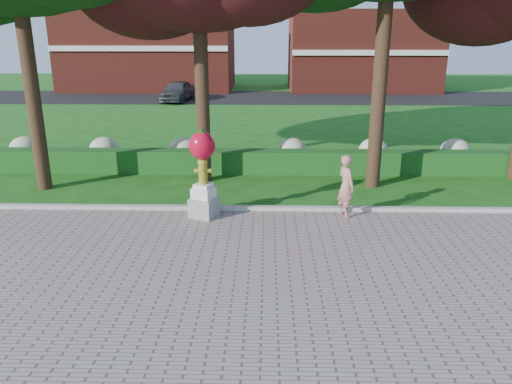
# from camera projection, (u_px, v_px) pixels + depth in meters

# --- Properties ---
(ground) EXTENTS (100.00, 100.00, 0.00)m
(ground) POSITION_uv_depth(u_px,v_px,m) (263.00, 258.00, 11.02)
(ground) COLOR #1A5014
(ground) RESTS_ON ground
(walkway) EXTENTS (40.00, 14.00, 0.04)m
(walkway) POSITION_uv_depth(u_px,v_px,m) (260.00, 377.00, 7.21)
(walkway) COLOR gray
(walkway) RESTS_ON ground
(curb) EXTENTS (40.00, 0.18, 0.15)m
(curb) POSITION_uv_depth(u_px,v_px,m) (264.00, 209.00, 13.85)
(curb) COLOR #ADADA5
(curb) RESTS_ON ground
(lawn_hedge) EXTENTS (24.00, 0.70, 0.80)m
(lawn_hedge) POSITION_uv_depth(u_px,v_px,m) (265.00, 162.00, 17.56)
(lawn_hedge) COLOR #164E18
(lawn_hedge) RESTS_ON ground
(hydrangea_row) EXTENTS (20.10, 1.10, 0.99)m
(hydrangea_row) POSITION_uv_depth(u_px,v_px,m) (280.00, 151.00, 18.45)
(hydrangea_row) COLOR #C1C294
(hydrangea_row) RESTS_ON ground
(street) EXTENTS (50.00, 8.00, 0.02)m
(street) POSITION_uv_depth(u_px,v_px,m) (266.00, 97.00, 37.65)
(street) COLOR black
(street) RESTS_ON ground
(building_left) EXTENTS (14.00, 8.00, 7.00)m
(building_left) POSITION_uv_depth(u_px,v_px,m) (150.00, 47.00, 42.50)
(building_left) COLOR maroon
(building_left) RESTS_ON ground
(building_right) EXTENTS (12.00, 8.00, 6.40)m
(building_right) POSITION_uv_depth(u_px,v_px,m) (361.00, 51.00, 42.21)
(building_right) COLOR maroon
(building_right) RESTS_ON ground
(hydrant_sculpture) EXTENTS (0.84, 0.84, 2.37)m
(hydrant_sculpture) POSITION_uv_depth(u_px,v_px,m) (203.00, 171.00, 13.03)
(hydrant_sculpture) COLOR gray
(hydrant_sculpture) RESTS_ON walkway
(woman) EXTENTS (0.61, 0.73, 1.69)m
(woman) POSITION_uv_depth(u_px,v_px,m) (346.00, 186.00, 13.17)
(woman) COLOR #B07864
(woman) RESTS_ON walkway
(parked_car) EXTENTS (2.28, 4.45, 1.45)m
(parked_car) POSITION_uv_depth(u_px,v_px,m) (177.00, 91.00, 35.38)
(parked_car) COLOR #3B3E42
(parked_car) RESTS_ON street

